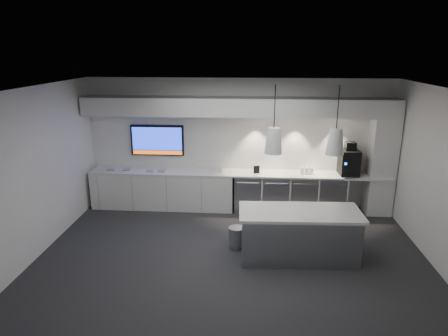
# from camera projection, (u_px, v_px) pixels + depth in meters

# --- Properties ---
(floor) EXTENTS (7.00, 7.00, 0.00)m
(floor) POSITION_uv_depth(u_px,v_px,m) (232.00, 254.00, 7.33)
(floor) COLOR #2A2A2C
(floor) RESTS_ON ground
(ceiling) EXTENTS (7.00, 7.00, 0.00)m
(ceiling) POSITION_uv_depth(u_px,v_px,m) (233.00, 88.00, 6.48)
(ceiling) COLOR black
(ceiling) RESTS_ON wall_back
(wall_back) EXTENTS (7.00, 0.00, 7.00)m
(wall_back) POSITION_uv_depth(u_px,v_px,m) (238.00, 144.00, 9.29)
(wall_back) COLOR white
(wall_back) RESTS_ON floor
(wall_front) EXTENTS (7.00, 0.00, 7.00)m
(wall_front) POSITION_uv_depth(u_px,v_px,m) (221.00, 243.00, 4.51)
(wall_front) COLOR white
(wall_front) RESTS_ON floor
(wall_left) EXTENTS (0.00, 7.00, 7.00)m
(wall_left) POSITION_uv_depth(u_px,v_px,m) (38.00, 172.00, 7.15)
(wall_left) COLOR white
(wall_left) RESTS_ON floor
(wall_right) EXTENTS (0.00, 7.00, 7.00)m
(wall_right) POSITION_uv_depth(u_px,v_px,m) (442.00, 181.00, 6.66)
(wall_right) COLOR white
(wall_right) RESTS_ON floor
(back_counter) EXTENTS (6.80, 0.65, 0.04)m
(back_counter) POSITION_uv_depth(u_px,v_px,m) (237.00, 173.00, 9.16)
(back_counter) COLOR silver
(back_counter) RESTS_ON left_base_cabinets
(left_base_cabinets) EXTENTS (3.30, 0.63, 0.86)m
(left_base_cabinets) POSITION_uv_depth(u_px,v_px,m) (163.00, 190.00, 9.41)
(left_base_cabinets) COLOR white
(left_base_cabinets) RESTS_ON floor
(fridge_unit_a) EXTENTS (0.60, 0.61, 0.85)m
(fridge_unit_a) POSITION_uv_depth(u_px,v_px,m) (248.00, 192.00, 9.27)
(fridge_unit_a) COLOR #9A9DA2
(fridge_unit_a) RESTS_ON floor
(fridge_unit_b) EXTENTS (0.60, 0.61, 0.85)m
(fridge_unit_b) POSITION_uv_depth(u_px,v_px,m) (275.00, 193.00, 9.23)
(fridge_unit_b) COLOR #9A9DA2
(fridge_unit_b) RESTS_ON floor
(fridge_unit_c) EXTENTS (0.60, 0.61, 0.85)m
(fridge_unit_c) POSITION_uv_depth(u_px,v_px,m) (303.00, 193.00, 9.18)
(fridge_unit_c) COLOR #9A9DA2
(fridge_unit_c) RESTS_ON floor
(fridge_unit_d) EXTENTS (0.60, 0.61, 0.85)m
(fridge_unit_d) POSITION_uv_depth(u_px,v_px,m) (330.00, 194.00, 9.14)
(fridge_unit_d) COLOR #9A9DA2
(fridge_unit_d) RESTS_ON floor
(backsplash) EXTENTS (4.60, 0.03, 1.30)m
(backsplash) POSITION_uv_depth(u_px,v_px,m) (290.00, 142.00, 9.18)
(backsplash) COLOR white
(backsplash) RESTS_ON wall_back
(soffit) EXTENTS (6.90, 0.60, 0.40)m
(soffit) POSITION_uv_depth(u_px,v_px,m) (238.00, 107.00, 8.75)
(soffit) COLOR white
(soffit) RESTS_ON wall_back
(column) EXTENTS (0.55, 0.55, 2.60)m
(column) POSITION_uv_depth(u_px,v_px,m) (382.00, 158.00, 8.84)
(column) COLOR white
(column) RESTS_ON floor
(wall_tv) EXTENTS (1.25, 0.07, 0.72)m
(wall_tv) POSITION_uv_depth(u_px,v_px,m) (157.00, 140.00, 9.36)
(wall_tv) COLOR black
(wall_tv) RESTS_ON wall_back
(island) EXTENTS (2.16, 0.99, 0.90)m
(island) POSITION_uv_depth(u_px,v_px,m) (299.00, 234.00, 7.08)
(island) COLOR #9A9DA2
(island) RESTS_ON floor
(bin) EXTENTS (0.37, 0.37, 0.41)m
(bin) POSITION_uv_depth(u_px,v_px,m) (236.00, 237.00, 7.51)
(bin) COLOR #9A9DA2
(bin) RESTS_ON floor
(coffee_machine) EXTENTS (0.42, 0.59, 0.74)m
(coffee_machine) POSITION_uv_depth(u_px,v_px,m) (349.00, 161.00, 8.92)
(coffee_machine) COLOR black
(coffee_machine) RESTS_ON back_counter
(sign_black) EXTENTS (0.14, 0.05, 0.18)m
(sign_black) POSITION_uv_depth(u_px,v_px,m) (257.00, 170.00, 9.04)
(sign_black) COLOR black
(sign_black) RESTS_ON back_counter
(sign_white) EXTENTS (0.18, 0.03, 0.14)m
(sign_white) POSITION_uv_depth(u_px,v_px,m) (218.00, 170.00, 9.11)
(sign_white) COLOR silver
(sign_white) RESTS_ON back_counter
(cup_cluster) EXTENTS (0.28, 0.18, 0.15)m
(cup_cluster) POSITION_uv_depth(u_px,v_px,m) (307.00, 170.00, 9.03)
(cup_cluster) COLOR white
(cup_cluster) RESTS_ON back_counter
(tray_a) EXTENTS (0.19, 0.19, 0.02)m
(tray_a) POSITION_uv_depth(u_px,v_px,m) (111.00, 170.00, 9.31)
(tray_a) COLOR gray
(tray_a) RESTS_ON back_counter
(tray_b) EXTENTS (0.19, 0.19, 0.02)m
(tray_b) POSITION_uv_depth(u_px,v_px,m) (127.00, 169.00, 9.32)
(tray_b) COLOR gray
(tray_b) RESTS_ON back_counter
(tray_c) EXTENTS (0.19, 0.19, 0.02)m
(tray_c) POSITION_uv_depth(u_px,v_px,m) (150.00, 171.00, 9.22)
(tray_c) COLOR gray
(tray_c) RESTS_ON back_counter
(tray_d) EXTENTS (0.16, 0.16, 0.02)m
(tray_d) POSITION_uv_depth(u_px,v_px,m) (162.00, 171.00, 9.21)
(tray_d) COLOR gray
(tray_d) RESTS_ON back_counter
(pendant_left) EXTENTS (0.30, 0.30, 1.13)m
(pendant_left) POSITION_uv_depth(u_px,v_px,m) (274.00, 140.00, 6.63)
(pendant_left) COLOR white
(pendant_left) RESTS_ON ceiling
(pendant_right) EXTENTS (0.30, 0.30, 1.13)m
(pendant_right) POSITION_uv_depth(u_px,v_px,m) (335.00, 141.00, 6.56)
(pendant_right) COLOR white
(pendant_right) RESTS_ON ceiling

